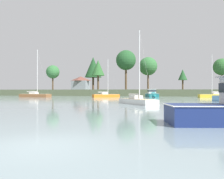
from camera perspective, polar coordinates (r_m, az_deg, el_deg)
name	(u,v)px	position (r m, az deg, el deg)	size (l,w,h in m)	color
ground_plane	(41,145)	(8.17, -16.71, -12.59)	(422.29, 422.29, 0.00)	gray
far_shore_bank	(156,92)	(103.65, 10.55, -0.66)	(190.03, 56.93, 2.16)	#4C563D
sailboat_yellow	(215,97)	(65.46, 23.39, -1.59)	(8.00, 3.15, 11.54)	gold
sailboat_orange	(106,97)	(62.42, -1.48, -1.69)	(6.96, 5.44, 10.61)	orange
sailboat_wood	(35,96)	(66.97, -17.97, -1.55)	(8.86, 3.52, 13.35)	brown
cruiser_teal	(152,95)	(66.01, 9.65, -1.39)	(4.27, 8.06, 4.46)	#196B70
sailboat_white	(137,102)	(31.23, 6.04, -3.10)	(5.80, 6.99, 9.96)	white
mooring_buoy_yellow	(97,96)	(71.43, -3.70, -1.65)	(0.35, 0.35, 0.40)	yellow
shore_tree_far_left	(222,67)	(82.97, 24.82, 4.93)	(5.30, 5.30, 9.79)	brown
shore_tree_left_mid	(148,66)	(96.72, 8.65, 5.50)	(7.32, 7.32, 13.08)	brown
shore_tree_inland_c	(126,60)	(86.03, 3.36, 6.99)	(7.16, 7.16, 14.16)	brown
shore_tree_center	(183,75)	(85.36, 16.60, 3.37)	(3.04, 3.04, 7.00)	brown
shore_tree_inland_b	(53,72)	(87.91, -14.01, 4.09)	(4.75, 4.75, 8.73)	brown
shore_tree_right_mid	(93,67)	(95.52, -4.55, 5.32)	(6.61, 6.61, 13.04)	brown
shore_tree_far_right	(98,68)	(83.74, -3.35, 5.14)	(4.51, 4.51, 10.39)	brown
cottage_hillside	(81,83)	(122.19, -7.52, 1.57)	(8.22, 7.79, 6.90)	gray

